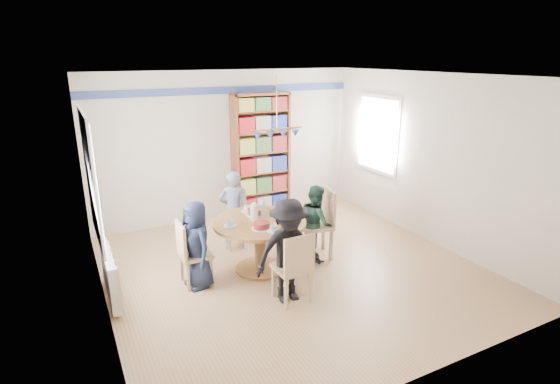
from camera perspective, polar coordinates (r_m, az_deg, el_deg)
ground at (r=6.39m, az=1.66°, el=-9.99°), size 5.00×5.00×0.00m
room_shell at (r=6.47m, az=-3.96°, el=5.86°), size 5.00×5.00×5.00m
radiator at (r=5.88m, az=-21.33°, el=-10.05°), size 0.12×1.00×0.60m
dining_table at (r=6.13m, az=-2.67°, el=-5.48°), size 1.30×1.30×0.75m
chair_left at (r=5.90m, az=-11.71°, el=-7.57°), size 0.39×0.39×0.89m
chair_right at (r=6.61m, az=5.42°, el=-3.63°), size 0.56×0.56×1.05m
chair_far at (r=7.02m, az=-5.79°, el=-3.11°), size 0.45×0.45×0.89m
chair_near at (r=5.37m, az=1.95°, el=-9.54°), size 0.41×0.41×0.93m
person_left at (r=5.81m, az=-10.83°, el=-6.75°), size 0.47×0.64×1.19m
person_right at (r=6.53m, az=4.73°, el=-3.94°), size 0.55×0.64×1.14m
person_far at (r=6.84m, az=-6.09°, el=-2.38°), size 0.54×0.44×1.27m
person_near at (r=5.36m, az=1.13°, el=-7.73°), size 0.88×0.53×1.33m
bookshelf at (r=8.23m, az=-2.49°, el=4.73°), size 1.09×0.33×2.30m
tableware at (r=6.05m, az=-3.00°, el=-3.22°), size 1.04×1.04×0.27m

